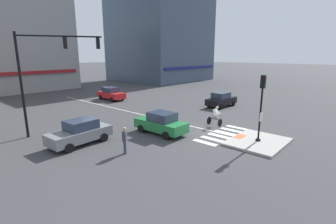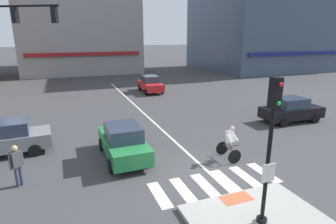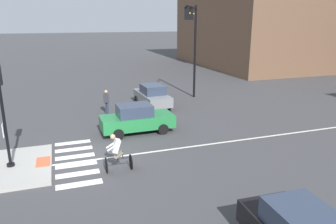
# 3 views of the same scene
# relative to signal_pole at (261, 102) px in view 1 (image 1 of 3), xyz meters

# --- Properties ---
(ground_plane) EXTENTS (300.00, 300.00, 0.00)m
(ground_plane) POSITION_rel_signal_pole_xyz_m (0.00, 3.26, -2.80)
(ground_plane) COLOR #3D3D3F
(traffic_island) EXTENTS (4.18, 3.33, 0.15)m
(traffic_island) POSITION_rel_signal_pole_xyz_m (0.00, 0.01, -2.73)
(traffic_island) COLOR #A3A099
(traffic_island) RESTS_ON ground
(tactile_pad_front) EXTENTS (1.10, 0.60, 0.01)m
(tactile_pad_front) POSITION_rel_signal_pole_xyz_m (0.00, 1.32, -2.65)
(tactile_pad_front) COLOR #DB5B38
(tactile_pad_front) RESTS_ON traffic_island
(signal_pole) EXTENTS (0.44, 0.38, 4.40)m
(signal_pole) POSITION_rel_signal_pole_xyz_m (0.00, 0.00, 0.00)
(signal_pole) COLOR black
(signal_pole) RESTS_ON traffic_island
(crosswalk_stripe_a) EXTENTS (0.44, 1.80, 0.01)m
(crosswalk_stripe_a) POSITION_rel_signal_pole_xyz_m (-2.34, 2.71, -2.80)
(crosswalk_stripe_a) COLOR silver
(crosswalk_stripe_a) RESTS_ON ground
(crosswalk_stripe_b) EXTENTS (0.44, 1.80, 0.01)m
(crosswalk_stripe_b) POSITION_rel_signal_pole_xyz_m (-1.40, 2.71, -2.80)
(crosswalk_stripe_b) COLOR silver
(crosswalk_stripe_b) RESTS_ON ground
(crosswalk_stripe_c) EXTENTS (0.44, 1.80, 0.01)m
(crosswalk_stripe_c) POSITION_rel_signal_pole_xyz_m (-0.47, 2.71, -2.80)
(crosswalk_stripe_c) COLOR silver
(crosswalk_stripe_c) RESTS_ON ground
(crosswalk_stripe_d) EXTENTS (0.44, 1.80, 0.01)m
(crosswalk_stripe_d) POSITION_rel_signal_pole_xyz_m (0.47, 2.71, -2.80)
(crosswalk_stripe_d) COLOR silver
(crosswalk_stripe_d) RESTS_ON ground
(crosswalk_stripe_e) EXTENTS (0.44, 1.80, 0.01)m
(crosswalk_stripe_e) POSITION_rel_signal_pole_xyz_m (1.40, 2.71, -2.80)
(crosswalk_stripe_e) COLOR silver
(crosswalk_stripe_e) RESTS_ON ground
(crosswalk_stripe_f) EXTENTS (0.44, 1.80, 0.01)m
(crosswalk_stripe_f) POSITION_rel_signal_pole_xyz_m (2.34, 2.71, -2.80)
(crosswalk_stripe_f) COLOR silver
(crosswalk_stripe_f) RESTS_ON ground
(lane_centre_line) EXTENTS (0.14, 28.00, 0.01)m
(lane_centre_line) POSITION_rel_signal_pole_xyz_m (0.17, 13.26, -2.80)
(lane_centre_line) COLOR silver
(lane_centre_line) RESTS_ON ground
(traffic_light_mast) EXTENTS (4.94, 2.89, 7.31)m
(traffic_light_mast) POSITION_rel_signal_pole_xyz_m (-8.43, 12.05, 2.26)
(traffic_light_mast) COLOR black
(traffic_light_mast) RESTS_ON ground
(building_corner_left) EXTENTS (18.54, 17.67, 19.58)m
(building_corner_left) POSITION_rel_signal_pole_xyz_m (25.94, 33.56, 7.01)
(building_corner_left) COLOR #3D4C60
(building_corner_left) RESTS_ON ground
(building_corner_right) EXTENTS (17.31, 20.36, 17.11)m
(building_corner_right) POSITION_rel_signal_pole_xyz_m (-2.01, 44.26, 5.77)
(building_corner_right) COLOR gray
(building_corner_right) RESTS_ON ground
(car_green_westbound_near) EXTENTS (1.89, 4.12, 1.64)m
(car_green_westbound_near) POSITION_rel_signal_pole_xyz_m (-2.87, 6.29, -1.99)
(car_green_westbound_near) COLOR #237A3D
(car_green_westbound_near) RESTS_ON ground
(car_black_cross_right) EXTENTS (4.16, 1.95, 1.64)m
(car_black_cross_right) POSITION_rel_signal_pole_xyz_m (8.79, 7.88, -1.99)
(car_black_cross_right) COLOR black
(car_black_cross_right) RESTS_ON ground
(car_grey_cross_left) EXTENTS (4.18, 2.01, 1.64)m
(car_grey_cross_left) POSITION_rel_signal_pole_xyz_m (-8.07, 8.74, -1.99)
(car_grey_cross_left) COLOR slate
(car_grey_cross_left) RESTS_ON ground
(car_red_eastbound_distant) EXTENTS (1.92, 4.14, 1.64)m
(car_red_eastbound_distant) POSITION_rel_signal_pole_xyz_m (3.05, 20.81, -1.99)
(car_red_eastbound_distant) COLOR red
(car_red_eastbound_distant) RESTS_ON ground
(cyclist) EXTENTS (0.67, 1.09, 1.68)m
(cyclist) POSITION_rel_signal_pole_xyz_m (1.66, 4.34, -1.93)
(cyclist) COLOR black
(cyclist) RESTS_ON ground
(pedestrian_at_curb_left) EXTENTS (0.46, 0.39, 1.67)m
(pedestrian_at_curb_left) POSITION_rel_signal_pole_xyz_m (-7.15, 5.23, -1.82)
(pedestrian_at_curb_left) COLOR #2D334C
(pedestrian_at_curb_left) RESTS_ON ground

